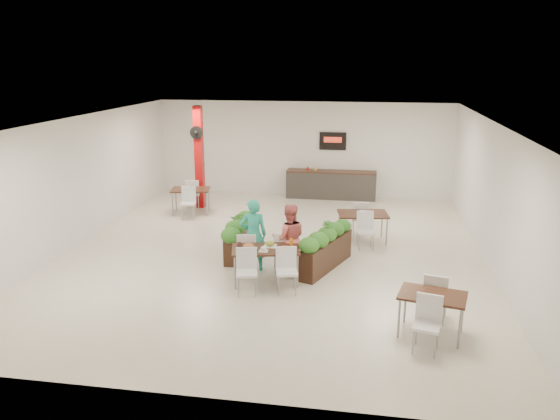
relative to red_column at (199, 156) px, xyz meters
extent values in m
plane|color=beige|center=(3.00, -3.79, -1.64)|extent=(12.00, 12.00, 0.00)
cube|color=white|center=(3.00, 2.21, -0.04)|extent=(10.00, 0.10, 3.20)
cube|color=white|center=(3.00, -9.79, -0.04)|extent=(10.00, 0.10, 3.20)
cube|color=white|center=(-2.00, -3.79, -0.04)|extent=(0.10, 12.00, 3.20)
cube|color=white|center=(8.00, -3.79, -0.04)|extent=(0.10, 12.00, 3.20)
cube|color=white|center=(3.00, -3.79, 1.56)|extent=(10.00, 12.00, 0.04)
cube|color=#AC0B0C|center=(0.00, 0.01, -0.04)|extent=(0.25, 0.25, 3.20)
cylinder|color=black|center=(0.00, -0.17, 0.76)|extent=(0.40, 0.06, 0.40)
sphere|color=black|center=(0.00, -0.21, 0.76)|extent=(0.12, 0.12, 0.12)
cube|color=#2F2D2A|center=(4.00, 1.86, -1.19)|extent=(3.00, 0.60, 0.90)
cube|color=#331B11|center=(4.00, 1.86, -0.72)|extent=(3.00, 0.62, 0.04)
cube|color=black|center=(4.00, 2.17, 0.26)|extent=(0.90, 0.04, 0.60)
cube|color=red|center=(4.00, 2.14, 0.31)|extent=(0.60, 0.02, 0.18)
imported|color=#A1241A|center=(3.20, 1.86, -0.61)|extent=(0.09, 0.09, 0.19)
imported|color=#B4922D|center=(3.45, 1.86, -0.62)|extent=(0.13, 0.13, 0.17)
cube|color=#331B11|center=(3.18, -5.61, -0.91)|extent=(1.54, 1.09, 0.04)
cylinder|color=gray|center=(2.63, -6.08, -1.29)|extent=(0.04, 0.04, 0.71)
cylinder|color=gray|center=(3.88, -5.80, -1.29)|extent=(0.04, 0.04, 0.71)
cylinder|color=gray|center=(2.48, -5.42, -1.29)|extent=(0.04, 0.04, 0.71)
cylinder|color=gray|center=(3.72, -5.13, -1.29)|extent=(0.04, 0.04, 0.71)
cube|color=white|center=(2.65, -5.11, -1.19)|extent=(0.50, 0.50, 0.05)
cube|color=white|center=(2.70, -5.30, -0.94)|extent=(0.42, 0.13, 0.45)
cylinder|color=gray|center=(2.78, -4.91, -1.43)|extent=(0.02, 0.02, 0.43)
cylinder|color=gray|center=(2.45, -4.99, -1.43)|extent=(0.02, 0.02, 0.43)
cylinder|color=gray|center=(2.86, -5.24, -1.43)|extent=(0.02, 0.02, 0.43)
cylinder|color=gray|center=(2.53, -5.32, -1.43)|extent=(0.02, 0.02, 0.43)
cube|color=white|center=(3.43, -4.93, -1.19)|extent=(0.50, 0.50, 0.05)
cube|color=white|center=(3.47, -5.12, -0.94)|extent=(0.42, 0.13, 0.45)
cylinder|color=gray|center=(3.56, -4.73, -1.43)|extent=(0.02, 0.02, 0.43)
cylinder|color=gray|center=(3.23, -4.81, -1.43)|extent=(0.02, 0.02, 0.43)
cylinder|color=gray|center=(3.64, -5.06, -1.43)|extent=(0.02, 0.02, 0.43)
cylinder|color=gray|center=(3.30, -5.14, -1.43)|extent=(0.02, 0.02, 0.43)
cube|color=white|center=(2.92, -6.28, -1.19)|extent=(0.50, 0.50, 0.05)
cube|color=white|center=(2.88, -6.10, -0.94)|extent=(0.42, 0.13, 0.45)
cylinder|color=gray|center=(2.79, -6.49, -1.43)|extent=(0.02, 0.02, 0.43)
cylinder|color=gray|center=(3.13, -6.41, -1.43)|extent=(0.02, 0.02, 0.43)
cylinder|color=gray|center=(2.72, -6.16, -1.43)|extent=(0.02, 0.02, 0.43)
cylinder|color=gray|center=(3.05, -6.08, -1.43)|extent=(0.02, 0.02, 0.43)
cube|color=white|center=(3.70, -6.10, -1.19)|extent=(0.50, 0.50, 0.05)
cube|color=white|center=(3.66, -5.92, -0.94)|extent=(0.42, 0.13, 0.45)
cylinder|color=gray|center=(3.57, -6.31, -1.43)|extent=(0.02, 0.02, 0.43)
cylinder|color=gray|center=(3.91, -6.23, -1.43)|extent=(0.02, 0.02, 0.43)
cylinder|color=gray|center=(3.50, -5.98, -1.43)|extent=(0.02, 0.02, 0.43)
cylinder|color=gray|center=(3.83, -5.90, -1.43)|extent=(0.02, 0.02, 0.43)
cube|color=white|center=(2.86, -5.79, -0.89)|extent=(0.36, 0.36, 0.01)
ellipsoid|color=#A14528|center=(2.86, -5.79, -0.81)|extent=(0.22, 0.22, 0.13)
cube|color=white|center=(3.25, -5.47, -0.89)|extent=(0.31, 0.31, 0.01)
ellipsoid|color=gold|center=(3.25, -5.47, -0.82)|extent=(0.18, 0.18, 0.11)
cube|color=white|center=(3.59, -5.64, -0.89)|extent=(0.31, 0.31, 0.01)
ellipsoid|color=#44110D|center=(3.59, -5.64, -0.83)|extent=(0.16, 0.16, 0.10)
cube|color=white|center=(3.17, -5.80, -0.89)|extent=(0.22, 0.22, 0.01)
ellipsoid|color=white|center=(3.17, -5.80, -0.84)|extent=(0.12, 0.12, 0.07)
cylinder|color=orange|center=(3.68, -5.34, -0.82)|extent=(0.07, 0.07, 0.15)
imported|color=#573025|center=(2.62, -5.64, -0.84)|extent=(0.12, 0.12, 0.10)
imported|color=teal|center=(2.78, -4.96, -0.83)|extent=(0.67, 0.51, 1.63)
imported|color=#E26764|center=(3.58, -4.96, -0.87)|extent=(0.87, 0.74, 1.55)
cube|color=black|center=(2.21, -3.99, -1.33)|extent=(0.35, 1.89, 0.63)
ellipsoid|color=#1D611B|center=(2.22, -4.78, -0.89)|extent=(0.40, 0.40, 0.32)
ellipsoid|color=#1D611B|center=(2.21, -4.39, -0.89)|extent=(0.40, 0.40, 0.32)
ellipsoid|color=#1D611B|center=(2.21, -3.99, -0.89)|extent=(0.40, 0.40, 0.32)
ellipsoid|color=#1D611B|center=(2.20, -3.59, -0.89)|extent=(0.40, 0.40, 0.32)
ellipsoid|color=#1D611B|center=(2.19, -3.20, -0.89)|extent=(0.40, 0.40, 0.32)
imported|color=#1D611B|center=(2.21, -3.99, -0.81)|extent=(0.37, 0.32, 0.41)
cube|color=black|center=(4.38, -4.63, -1.30)|extent=(1.04, 2.02, 0.68)
ellipsoid|color=#1D611B|center=(4.07, -5.44, -0.85)|extent=(0.40, 0.40, 0.32)
ellipsoid|color=#1D611B|center=(4.23, -5.04, -0.85)|extent=(0.40, 0.40, 0.32)
ellipsoid|color=#1D611B|center=(4.38, -4.63, -0.85)|extent=(0.40, 0.40, 0.32)
ellipsoid|color=#1D611B|center=(4.53, -4.23, -0.85)|extent=(0.40, 0.40, 0.32)
ellipsoid|color=#1D611B|center=(4.69, -3.82, -0.85)|extent=(0.40, 0.40, 0.32)
imported|color=#1D611B|center=(4.38, -4.63, -0.75)|extent=(0.25, 0.25, 0.44)
cube|color=#331B11|center=(-0.10, -0.67, -0.91)|extent=(1.27, 0.97, 0.04)
cylinder|color=gray|center=(-0.54, -1.08, -1.29)|extent=(0.04, 0.04, 0.71)
cylinder|color=gray|center=(0.46, -0.89, -1.29)|extent=(0.04, 0.04, 0.71)
cylinder|color=gray|center=(-0.66, -0.45, -1.29)|extent=(0.04, 0.04, 0.71)
cylinder|color=gray|center=(0.34, -0.25, -1.29)|extent=(0.04, 0.04, 0.71)
cube|color=white|center=(-0.21, -0.08, -1.19)|extent=(0.49, 0.49, 0.05)
cube|color=white|center=(-0.18, -0.26, -0.94)|extent=(0.42, 0.12, 0.45)
cylinder|color=gray|center=(-0.08, 0.12, -1.43)|extent=(0.02, 0.02, 0.43)
cylinder|color=gray|center=(-0.41, 0.06, -1.43)|extent=(0.02, 0.02, 0.43)
cylinder|color=gray|center=(-0.01, -0.21, -1.43)|extent=(0.02, 0.02, 0.43)
cylinder|color=gray|center=(-0.35, -0.28, -1.43)|extent=(0.02, 0.02, 0.43)
cube|color=white|center=(0.01, -1.26, -1.19)|extent=(0.49, 0.49, 0.05)
cube|color=white|center=(-0.02, -1.07, -0.94)|extent=(0.42, 0.12, 0.45)
cylinder|color=gray|center=(-0.12, -1.46, -1.43)|extent=(0.02, 0.02, 0.43)
cylinder|color=gray|center=(0.21, -1.39, -1.43)|extent=(0.02, 0.02, 0.43)
cylinder|color=gray|center=(-0.19, -1.12, -1.43)|extent=(0.02, 0.02, 0.43)
cylinder|color=gray|center=(0.15, -1.06, -1.43)|extent=(0.02, 0.02, 0.43)
imported|color=white|center=(-0.10, -0.67, -0.87)|extent=(0.22, 0.22, 0.05)
cube|color=#331B11|center=(5.14, -2.55, -0.91)|extent=(1.37, 1.02, 0.04)
cylinder|color=gray|center=(4.63, -2.99, -1.29)|extent=(0.04, 0.04, 0.71)
cylinder|color=gray|center=(5.75, -2.82, -1.29)|extent=(0.04, 0.04, 0.71)
cylinder|color=gray|center=(4.52, -2.29, -1.29)|extent=(0.04, 0.04, 0.71)
cylinder|color=gray|center=(5.64, -2.11, -1.29)|extent=(0.04, 0.04, 0.71)
cube|color=white|center=(5.04, -1.96, -1.19)|extent=(0.48, 0.48, 0.05)
cube|color=white|center=(5.07, -2.15, -0.94)|extent=(0.42, 0.10, 0.45)
cylinder|color=gray|center=(5.19, -1.77, -1.43)|extent=(0.02, 0.02, 0.43)
cylinder|color=gray|center=(4.85, -1.82, -1.43)|extent=(0.02, 0.02, 0.43)
cylinder|color=gray|center=(5.24, -2.10, -1.43)|extent=(0.02, 0.02, 0.43)
cylinder|color=gray|center=(4.90, -2.15, -1.43)|extent=(0.02, 0.02, 0.43)
cube|color=white|center=(5.23, -3.15, -1.19)|extent=(0.48, 0.48, 0.05)
cube|color=white|center=(5.20, -2.96, -0.94)|extent=(0.42, 0.10, 0.45)
cylinder|color=gray|center=(5.09, -3.34, -1.43)|extent=(0.02, 0.02, 0.43)
cylinder|color=gray|center=(5.42, -3.29, -1.43)|extent=(0.02, 0.02, 0.43)
cylinder|color=gray|center=(5.03, -3.00, -1.43)|extent=(0.02, 0.02, 0.43)
cylinder|color=gray|center=(5.37, -2.95, -1.43)|extent=(0.02, 0.02, 0.43)
imported|color=white|center=(5.14, -2.55, -0.87)|extent=(0.22, 0.22, 0.05)
cube|color=#331B11|center=(6.39, -7.42, -0.91)|extent=(1.23, 0.96, 0.04)
cylinder|color=gray|center=(5.84, -7.61, -1.29)|extent=(0.04, 0.04, 0.71)
cylinder|color=gray|center=(6.79, -7.83, -1.29)|extent=(0.04, 0.04, 0.71)
cylinder|color=gray|center=(5.98, -7.01, -1.29)|extent=(0.04, 0.04, 0.71)
cylinder|color=gray|center=(6.93, -7.23, -1.29)|extent=(0.04, 0.04, 0.71)
cube|color=white|center=(6.52, -6.84, -1.19)|extent=(0.50, 0.50, 0.05)
cube|color=white|center=(6.48, -7.02, -0.94)|extent=(0.42, 0.13, 0.45)
cylinder|color=gray|center=(6.72, -6.71, -1.43)|extent=(0.02, 0.02, 0.43)
cylinder|color=gray|center=(6.39, -6.63, -1.43)|extent=(0.02, 0.02, 0.43)
cylinder|color=gray|center=(6.65, -7.04, -1.43)|extent=(0.02, 0.02, 0.43)
cylinder|color=gray|center=(6.32, -6.96, -1.43)|extent=(0.02, 0.02, 0.43)
cube|color=white|center=(6.25, -8.00, -1.19)|extent=(0.50, 0.50, 0.05)
cube|color=white|center=(6.30, -7.82, -0.94)|extent=(0.42, 0.13, 0.45)
cylinder|color=gray|center=(6.05, -8.13, -1.43)|extent=(0.02, 0.02, 0.43)
cylinder|color=gray|center=(6.38, -8.21, -1.43)|extent=(0.02, 0.02, 0.43)
cylinder|color=gray|center=(6.13, -7.80, -1.43)|extent=(0.02, 0.02, 0.43)
cylinder|color=gray|center=(6.46, -7.88, -1.43)|extent=(0.02, 0.02, 0.43)
camera|label=1|loc=(5.23, -16.17, 2.92)|focal=35.00mm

